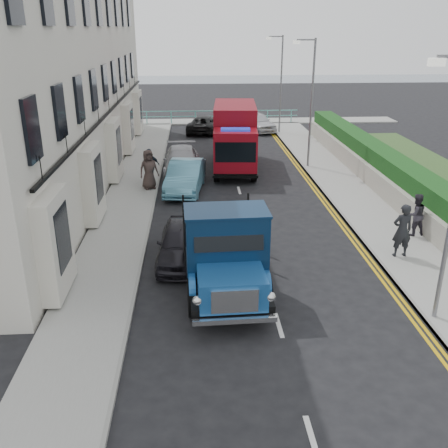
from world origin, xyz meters
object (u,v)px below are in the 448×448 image
lamp_mid (310,97)px  lamp_far (280,79)px  parked_car_front (182,242)px  pedestrian_east_near (402,230)px  bedford_lorry (226,257)px  red_lorry (235,136)px

lamp_mid → lamp_far: size_ratio=1.00×
lamp_mid → parked_car_front: bearing=-120.2°
parked_car_front → pedestrian_east_near: bearing=-0.0°
bedford_lorry → pedestrian_east_near: bedford_lorry is taller
bedford_lorry → parked_car_front: bedford_lorry is taller
red_lorry → pedestrian_east_near: bearing=-65.0°
red_lorry → parked_car_front: 12.38m
lamp_far → parked_car_front: size_ratio=1.79×
lamp_far → parked_car_front: bearing=-107.5°
bedford_lorry → pedestrian_east_near: 6.55m
lamp_mid → pedestrian_east_near: lamp_mid is taller
red_lorry → pedestrian_east_near: (4.72, -12.37, -0.79)m
red_lorry → parked_car_front: bearing=-99.0°
pedestrian_east_near → red_lorry: bearing=-72.6°
lamp_far → pedestrian_east_near: lamp_far is taller
lamp_mid → red_lorry: bearing=176.6°
parked_car_front → bedford_lorry: bearing=-59.4°
lamp_mid → bedford_lorry: bearing=-111.1°
lamp_far → bedford_lorry: 25.07m
lamp_mid → lamp_far: (0.00, 10.00, 0.00)m
bedford_lorry → pedestrian_east_near: size_ratio=3.14×
lamp_mid → parked_car_front: lamp_mid is taller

